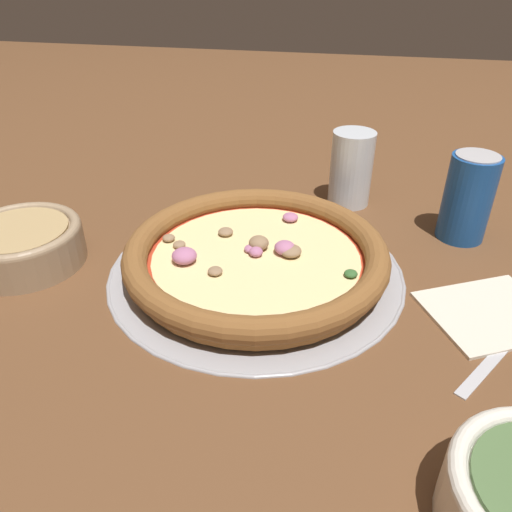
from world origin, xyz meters
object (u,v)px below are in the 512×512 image
object	(u,v)px
bowl_near	(22,243)
drinking_cup	(351,169)
beverage_can	(468,198)
pizza	(256,255)
napkin	(491,312)
fork	(508,342)
pizza_tray	(256,269)

from	to	relation	value
bowl_near	drinking_cup	world-z (taller)	drinking_cup
bowl_near	beverage_can	size ratio (longest dim) A/B	1.24
pizza	drinking_cup	distance (m)	0.25
napkin	fork	bearing A→B (deg)	-78.93
pizza_tray	pizza	world-z (taller)	pizza
pizza_tray	napkin	xyz separation A→B (m)	(0.28, -0.03, 0.00)
bowl_near	drinking_cup	xyz separation A→B (m)	(0.41, 0.27, 0.03)
drinking_cup	napkin	distance (m)	0.32
bowl_near	beverage_can	bearing A→B (deg)	18.15
pizza	bowl_near	world-z (taller)	bowl_near
bowl_near	drinking_cup	size ratio (longest dim) A/B	1.31
drinking_cup	fork	size ratio (longest dim) A/B	0.70
pizza	bowl_near	size ratio (longest dim) A/B	2.18
bowl_near	drinking_cup	bearing A→B (deg)	33.20
pizza_tray	fork	world-z (taller)	pizza_tray
drinking_cup	beverage_can	world-z (taller)	beverage_can
napkin	beverage_can	size ratio (longest dim) A/B	1.43
fork	beverage_can	xyz separation A→B (m)	(-0.02, 0.23, 0.06)
bowl_near	napkin	bearing A→B (deg)	0.71
pizza	fork	xyz separation A→B (m)	(0.29, -0.08, -0.02)
pizza_tray	napkin	bearing A→B (deg)	-6.72
pizza_tray	fork	bearing A→B (deg)	-15.48
pizza_tray	fork	distance (m)	0.30
bowl_near	beverage_can	xyz separation A→B (m)	(0.57, 0.19, 0.03)
bowl_near	napkin	xyz separation A→B (m)	(0.58, 0.01, -0.03)
pizza_tray	bowl_near	world-z (taller)	bowl_near
beverage_can	bowl_near	bearing A→B (deg)	-161.85
pizza_tray	bowl_near	distance (m)	0.31
napkin	pizza_tray	bearing A→B (deg)	173.28
fork	napkin	bearing A→B (deg)	45.51
fork	pizza_tray	bearing A→B (deg)	108.96
drinking_cup	fork	world-z (taller)	drinking_cup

